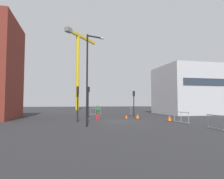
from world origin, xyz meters
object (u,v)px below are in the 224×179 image
at_px(traffic_cone_striped, 138,116).
at_px(construction_crane, 78,59).
at_px(traffic_light_near, 134,99).
at_px(traffic_light_crosswalk, 78,98).
at_px(pedestrian_walking, 98,111).
at_px(streetlamp_tall, 89,73).
at_px(traffic_cone_by_barrier, 126,117).
at_px(traffic_light_verge, 78,100).
at_px(traffic_light_corner, 88,97).
at_px(traffic_cone_orange, 170,118).

bearing_deg(traffic_cone_striped, construction_crane, 100.51).
bearing_deg(traffic_cone_striped, traffic_light_near, 83.49).
height_order(traffic_light_crosswalk, pedestrian_walking, traffic_light_crosswalk).
xyz_separation_m(construction_crane, streetlamp_tall, (-0.88, -38.61, -9.31)).
relative_size(traffic_light_crosswalk, traffic_cone_by_barrier, 7.59).
xyz_separation_m(streetlamp_tall, traffic_light_verge, (-0.11, 17.55, -2.01)).
height_order(pedestrian_walking, traffic_cone_by_barrier, pedestrian_walking).
distance_m(traffic_light_crosswalk, traffic_cone_by_barrier, 7.22).
bearing_deg(traffic_light_corner, traffic_cone_striped, -21.59).
relative_size(traffic_light_near, pedestrian_walking, 2.10).
bearing_deg(traffic_cone_orange, traffic_light_crosswalk, 174.42).
xyz_separation_m(construction_crane, traffic_light_crosswalk, (-1.60, -34.49, -11.33)).
bearing_deg(traffic_light_crosswalk, traffic_light_near, 33.41).
xyz_separation_m(traffic_light_corner, traffic_light_near, (6.10, -0.21, -0.30)).
relative_size(streetlamp_tall, traffic_light_verge, 2.11).
distance_m(construction_crane, pedestrian_walking, 34.94).
xyz_separation_m(streetlamp_tall, traffic_light_near, (6.97, 9.20, -2.07)).
bearing_deg(traffic_light_near, construction_crane, 101.70).
xyz_separation_m(traffic_cone_by_barrier, traffic_cone_orange, (3.58, -4.14, 0.07)).
xyz_separation_m(pedestrian_walking, traffic_cone_orange, (7.32, -2.93, -0.69)).
bearing_deg(traffic_light_corner, traffic_light_near, -1.93).
relative_size(streetlamp_tall, traffic_light_near, 2.17).
relative_size(construction_crane, traffic_cone_striped, 34.23).
bearing_deg(streetlamp_tall, traffic_light_near, 52.85).
relative_size(streetlamp_tall, pedestrian_walking, 4.56).
bearing_deg(traffic_light_crosswalk, streetlamp_tall, -79.98).
bearing_deg(traffic_light_near, streetlamp_tall, -127.15).
distance_m(construction_crane, traffic_light_corner, 31.24).
height_order(traffic_light_corner, traffic_cone_orange, traffic_light_corner).
height_order(construction_crane, traffic_cone_striped, construction_crane).
xyz_separation_m(construction_crane, traffic_light_corner, (-0.01, -29.21, -11.08)).
distance_m(traffic_light_corner, traffic_cone_by_barrier, 5.54).
bearing_deg(pedestrian_walking, traffic_cone_orange, -21.83).
height_order(traffic_light_verge, traffic_light_corner, traffic_light_corner).
height_order(traffic_light_near, pedestrian_walking, traffic_light_near).
relative_size(construction_crane, pedestrian_walking, 12.56).
distance_m(construction_crane, traffic_cone_striped, 34.79).
xyz_separation_m(traffic_cone_orange, traffic_cone_striped, (-2.21, 3.91, -0.00)).
bearing_deg(traffic_light_near, pedestrian_walking, -150.02).
distance_m(traffic_light_verge, pedestrian_walking, 11.67).
bearing_deg(traffic_light_crosswalk, traffic_cone_orange, -5.58).
bearing_deg(pedestrian_walking, streetlamp_tall, -104.81).
distance_m(construction_crane, traffic_cone_orange, 38.76).
height_order(traffic_light_near, traffic_cone_by_barrier, traffic_light_near).
height_order(traffic_light_near, traffic_cone_striped, traffic_light_near).
distance_m(construction_crane, traffic_cone_by_barrier, 34.40).
bearing_deg(traffic_light_near, traffic_light_crosswalk, -146.59).
bearing_deg(traffic_light_corner, traffic_light_verge, 96.80).
relative_size(pedestrian_walking, traffic_cone_orange, 2.70).
distance_m(traffic_light_crosswalk, traffic_light_near, 9.22).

